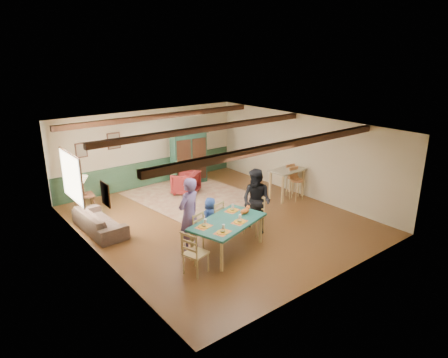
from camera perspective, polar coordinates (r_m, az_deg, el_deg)
floor at (r=11.62m, az=-0.87°, el=-5.79°), size 8.00×8.00×0.00m
wall_back at (r=14.41m, az=-10.61°, el=4.36°), size 7.00×0.02×2.70m
wall_left at (r=9.56m, az=-17.88°, el=-3.39°), size 0.02×8.00×2.70m
wall_right at (r=13.46m, az=11.05°, el=3.35°), size 0.02×8.00×2.70m
ceiling at (r=10.80m, az=-0.94°, el=7.41°), size 7.00×8.00×0.02m
wainscot_back at (r=14.63m, az=-10.37°, el=0.92°), size 6.95×0.03×0.90m
ceiling_beam_front at (r=9.14m, az=7.85°, el=4.65°), size 6.95×0.16×0.16m
ceiling_beam_mid at (r=11.14m, az=-2.20°, el=7.25°), size 6.95×0.16×0.16m
ceiling_beam_back at (r=13.30m, az=-8.88°, el=8.85°), size 6.95×0.16×0.16m
window_left at (r=11.04m, az=-21.00°, el=0.25°), size 0.06×1.60×1.30m
picture_left_wall at (r=8.90m, az=-16.56°, el=-2.11°), size 0.04×0.42×0.52m
picture_back_a at (r=13.75m, az=-15.46°, el=5.27°), size 0.45×0.04×0.55m
picture_back_b at (r=13.41m, az=-19.72°, el=3.88°), size 0.38×0.04×0.48m
dining_table at (r=9.74m, az=0.54°, el=-8.17°), size 2.13×1.56×0.80m
dining_chair_far_left at (r=9.81m, az=-4.58°, el=-7.34°), size 0.56×0.57×1.01m
dining_chair_far_right at (r=10.41m, az=-1.59°, el=-5.71°), size 0.56×0.57×1.01m
dining_chair_end_left at (r=8.83m, az=-4.05°, el=-10.40°), size 0.57×0.56×1.01m
dining_chair_end_right at (r=10.63m, az=4.31°, el=-5.25°), size 0.57×0.56×1.01m
person_man at (r=9.69m, az=-5.03°, el=-5.02°), size 0.76×0.61×1.83m
person_woman at (r=10.57m, az=4.66°, el=-3.21°), size 0.88×1.00×1.75m
person_child at (r=10.45m, az=-1.96°, el=-5.46°), size 0.60×0.47×1.07m
cat at (r=9.93m, az=2.98°, el=-4.54°), size 0.41×0.25×0.19m
place_setting_near_left at (r=8.98m, az=-0.19°, el=-7.37°), size 0.50×0.43×0.11m
place_setting_near_center at (r=9.50m, az=2.24°, el=-5.89°), size 0.50×0.43×0.11m
place_setting_far_left at (r=9.27m, az=-2.88°, el=-6.54°), size 0.50×0.43×0.11m
place_setting_far_right at (r=10.13m, az=1.20°, el=-4.29°), size 0.50×0.43×0.11m
area_rug at (r=13.42m, az=-4.53°, el=-2.43°), size 3.70×4.24×0.01m
armoire at (r=14.48m, az=-5.07°, el=3.12°), size 1.43×0.73×1.94m
armchair at (r=13.58m, az=-5.49°, el=-0.55°), size 1.13×1.14×0.75m
sofa at (r=11.32m, az=-17.37°, el=-5.75°), size 0.85×2.02×0.58m
end_table at (r=12.53m, az=-19.16°, el=-3.47°), size 0.57×0.57×0.62m
table_lamp at (r=12.33m, az=-19.45°, el=-0.88°), size 0.32×0.32×0.57m
counter_table at (r=13.26m, az=8.94°, el=-0.64°), size 1.21×0.75×0.98m
bar_stool_left at (r=13.11m, az=10.34°, el=-0.71°), size 0.41×0.44×1.08m
bar_stool_right at (r=13.40m, az=9.82°, el=-0.28°), size 0.43×0.46×1.07m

